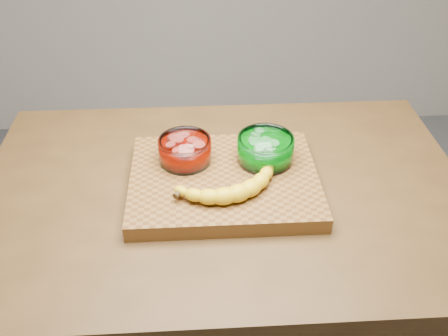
{
  "coord_description": "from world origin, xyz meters",
  "views": [
    {
      "loc": [
        -0.06,
        -0.94,
        1.67
      ],
      "look_at": [
        0.0,
        0.0,
        0.96
      ],
      "focal_mm": 40.0,
      "sensor_mm": 36.0,
      "label": 1
    }
  ],
  "objects": [
    {
      "name": "bowl_red",
      "position": [
        -0.09,
        0.06,
        0.97
      ],
      "size": [
        0.13,
        0.13,
        0.06
      ],
      "color": "white",
      "rests_on": "cutting_board"
    },
    {
      "name": "cutting_board",
      "position": [
        0.0,
        0.0,
        0.92
      ],
      "size": [
        0.45,
        0.35,
        0.04
      ],
      "primitive_type": "cube",
      "color": "brown",
      "rests_on": "counter"
    },
    {
      "name": "banana",
      "position": [
        0.0,
        -0.05,
        0.96
      ],
      "size": [
        0.27,
        0.17,
        0.04
      ],
      "primitive_type": null,
      "color": "gold",
      "rests_on": "cutting_board"
    },
    {
      "name": "bowl_green",
      "position": [
        0.11,
        0.06,
        0.97
      ],
      "size": [
        0.14,
        0.14,
        0.06
      ],
      "color": "white",
      "rests_on": "cutting_board"
    },
    {
      "name": "counter",
      "position": [
        0.0,
        0.0,
        0.45
      ],
      "size": [
        1.2,
        0.8,
        0.9
      ],
      "primitive_type": "cube",
      "color": "#472E15",
      "rests_on": "ground"
    }
  ]
}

